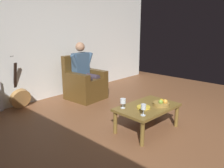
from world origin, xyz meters
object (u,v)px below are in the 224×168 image
object	(u,v)px
guitar	(20,97)
armchair	(84,84)
wine_glass_near	(123,102)
coffee_table	(147,109)
fruit_bowl	(161,103)
decorative_dish	(143,107)
wine_glass_far	(143,108)
person_seated	(84,69)

from	to	relation	value
guitar	armchair	bearing A→B (deg)	160.36
wine_glass_near	guitar	bearing A→B (deg)	-75.03
coffee_table	wine_glass_near	bearing A→B (deg)	-34.52
wine_glass_near	coffee_table	bearing A→B (deg)	145.48
armchair	fruit_bowl	world-z (taller)	armchair
guitar	decorative_dish	distance (m)	2.53
guitar	fruit_bowl	distance (m)	2.76
wine_glass_near	wine_glass_far	bearing A→B (deg)	86.61
fruit_bowl	wine_glass_near	bearing A→B (deg)	-36.47
coffee_table	fruit_bowl	world-z (taller)	fruit_bowl
decorative_dish	fruit_bowl	bearing A→B (deg)	152.90
armchair	coffee_table	size ratio (longest dim) A/B	0.95
guitar	coffee_table	bearing A→B (deg)	110.71
guitar	person_seated	bearing A→B (deg)	159.63
person_seated	guitar	bearing A→B (deg)	-23.95
person_seated	fruit_bowl	world-z (taller)	person_seated
armchair	coffee_table	distance (m)	1.97
coffee_table	wine_glass_near	distance (m)	0.42
person_seated	decorative_dish	distance (m)	1.99
person_seated	wine_glass_far	distance (m)	2.21
wine_glass_near	wine_glass_far	xyz separation A→B (m)	(0.02, 0.39, 0.01)
armchair	guitar	distance (m)	1.36
guitar	wine_glass_near	bearing A→B (deg)	104.97
armchair	coffee_table	world-z (taller)	armchair
coffee_table	decorative_dish	size ratio (longest dim) A/B	4.99
person_seated	coffee_table	xyz separation A→B (m)	(0.37, 1.92, -0.33)
armchair	coffee_table	xyz separation A→B (m)	(0.37, 1.94, 0.01)
coffee_table	wine_glass_far	distance (m)	0.42
fruit_bowl	guitar	bearing A→B (deg)	-67.02
wine_glass_near	fruit_bowl	bearing A→B (deg)	143.53
person_seated	guitar	world-z (taller)	person_seated
armchair	person_seated	size ratio (longest dim) A/B	0.77
guitar	wine_glass_near	world-z (taller)	guitar
coffee_table	wine_glass_far	size ratio (longest dim) A/B	6.17
fruit_bowl	decorative_dish	bearing A→B (deg)	-27.10
coffee_table	guitar	size ratio (longest dim) A/B	0.98
armchair	person_seated	bearing A→B (deg)	90.00
wine_glass_far	coffee_table	bearing A→B (deg)	-154.76
wine_glass_near	wine_glass_far	distance (m)	0.39
person_seated	fruit_bowl	size ratio (longest dim) A/B	5.00
fruit_bowl	decorative_dish	distance (m)	0.31
guitar	fruit_bowl	bearing A→B (deg)	112.98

